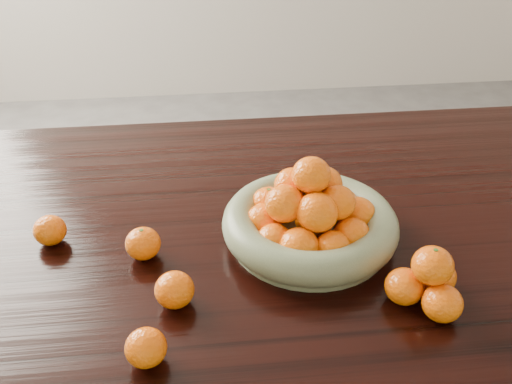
{
  "coord_description": "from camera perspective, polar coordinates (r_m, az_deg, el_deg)",
  "views": [
    {
      "loc": [
        -0.13,
        -0.99,
        1.45
      ],
      "look_at": [
        -0.02,
        -0.02,
        0.83
      ],
      "focal_mm": 40.0,
      "sensor_mm": 36.0,
      "label": 1
    }
  ],
  "objects": [
    {
      "name": "dining_table",
      "position": [
        1.28,
        0.79,
        -5.88
      ],
      "size": [
        2.0,
        1.0,
        0.75
      ],
      "color": "black",
      "rests_on": "ground"
    },
    {
      "name": "loose_orange_1",
      "position": [
        1.01,
        -8.15,
        -9.66
      ],
      "size": [
        0.07,
        0.07,
        0.06
      ],
      "primitive_type": "ellipsoid",
      "color": "orange",
      "rests_on": "dining_table"
    },
    {
      "name": "orange_pyramid",
      "position": [
        1.04,
        16.9,
        -8.65
      ],
      "size": [
        0.13,
        0.14,
        0.12
      ],
      "rotation": [
        0.0,
        0.0,
        0.29
      ],
      "color": "orange",
      "rests_on": "dining_table"
    },
    {
      "name": "loose_orange_3",
      "position": [
        1.21,
        -19.92,
        -3.62
      ],
      "size": [
        0.07,
        0.07,
        0.06
      ],
      "primitive_type": "ellipsoid",
      "color": "orange",
      "rests_on": "dining_table"
    },
    {
      "name": "fruit_bowl",
      "position": [
        1.14,
        5.41,
        -2.71
      ],
      "size": [
        0.35,
        0.35,
        0.19
      ],
      "rotation": [
        0.0,
        0.0,
        0.39
      ],
      "color": "gray",
      "rests_on": "dining_table"
    },
    {
      "name": "loose_orange_0",
      "position": [
        1.12,
        -11.23,
        -5.08
      ],
      "size": [
        0.07,
        0.07,
        0.06
      ],
      "primitive_type": "ellipsoid",
      "color": "orange",
      "rests_on": "dining_table"
    },
    {
      "name": "loose_orange_2",
      "position": [
        0.93,
        -10.95,
        -15.04
      ],
      "size": [
        0.07,
        0.07,
        0.06
      ],
      "primitive_type": "ellipsoid",
      "color": "orange",
      "rests_on": "dining_table"
    }
  ]
}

